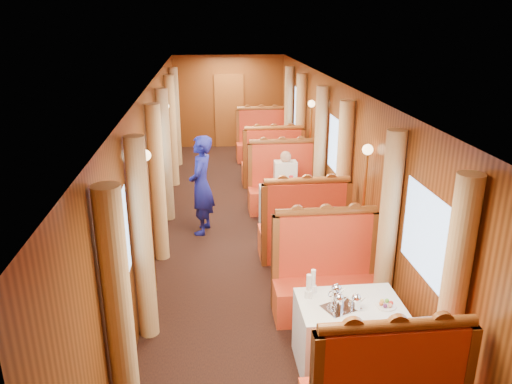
{
  "coord_description": "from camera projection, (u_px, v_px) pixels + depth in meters",
  "views": [
    {
      "loc": [
        -0.64,
        -7.75,
        3.5
      ],
      "look_at": [
        0.05,
        -0.9,
        1.05
      ],
      "focal_mm": 35.0,
      "sensor_mm": 36.0,
      "label": 1
    }
  ],
  "objects": [
    {
      "name": "table_near",
      "position": [
        348.0,
        335.0,
        5.17
      ],
      "size": [
        1.05,
        0.72,
        0.75
      ],
      "primitive_type": "cube",
      "color": "white",
      "rests_on": "floor"
    },
    {
      "name": "window_left_near",
      "position": [
        119.0,
        251.0,
        4.6
      ],
      "size": [
        0.01,
        1.2,
        0.9
      ],
      "primitive_type": null,
      "rotation": [
        1.57,
        0.0,
        1.57
      ],
      "color": "#86ADDE",
      "rests_on": "wall_left"
    },
    {
      "name": "passenger",
      "position": [
        286.0,
        177.0,
        9.0
      ],
      "size": [
        0.4,
        0.44,
        0.76
      ],
      "color": "beige",
      "rests_on": "banquette_mid_aft"
    },
    {
      "name": "banquette_mid_aft",
      "position": [
        283.0,
        188.0,
        9.38
      ],
      "size": [
        1.3,
        0.55,
        1.34
      ],
      "color": "red",
      "rests_on": "floor"
    },
    {
      "name": "sconce_left_fore",
      "position": [
        148.0,
        193.0,
        6.27
      ],
      "size": [
        0.14,
        0.14,
        1.95
      ],
      "color": "#BF8C3F",
      "rests_on": "floor"
    },
    {
      "name": "tea_tray",
      "position": [
        341.0,
        308.0,
        4.95
      ],
      "size": [
        0.42,
        0.37,
        0.01
      ],
      "primitive_type": "cube",
      "rotation": [
        0.0,
        0.0,
        0.41
      ],
      "color": "silver",
      "rests_on": "table_near"
    },
    {
      "name": "curtain_right_near_b",
      "position": [
        388.0,
        231.0,
        5.69
      ],
      "size": [
        0.22,
        0.22,
        2.35
      ],
      "primitive_type": "cylinder",
      "color": "tan",
      "rests_on": "floor"
    },
    {
      "name": "window_left_mid",
      "position": [
        154.0,
        153.0,
        7.88
      ],
      "size": [
        0.01,
        1.2,
        0.9
      ],
      "primitive_type": null,
      "rotation": [
        1.57,
        0.0,
        1.57
      ],
      "color": "#86ADDE",
      "rests_on": "wall_left"
    },
    {
      "name": "banquette_far_fwd",
      "position": [
        273.0,
        166.0,
        10.76
      ],
      "size": [
        1.3,
        0.55,
        1.34
      ],
      "color": "red",
      "rests_on": "floor"
    },
    {
      "name": "window_right_mid",
      "position": [
        338.0,
        148.0,
        8.16
      ],
      "size": [
        0.01,
        1.2,
        0.9
      ],
      "primitive_type": null,
      "rotation": [
        1.57,
        0.0,
        -1.57
      ],
      "color": "#86ADDE",
      "rests_on": "wall_right"
    },
    {
      "name": "wall_left",
      "position": [
        154.0,
        165.0,
        7.94
      ],
      "size": [
        0.01,
        12.0,
        2.5
      ],
      "primitive_type": null,
      "rotation": [
        1.57,
        0.0,
        1.57
      ],
      "color": "brown",
      "rests_on": "floor"
    },
    {
      "name": "cup_inboard",
      "position": [
        308.0,
        289.0,
        5.11
      ],
      "size": [
        0.08,
        0.08,
        0.26
      ],
      "rotation": [
        0.0,
        0.0,
        0.29
      ],
      "color": "white",
      "rests_on": "table_near"
    },
    {
      "name": "curtain_left_mid_b",
      "position": [
        165.0,
        156.0,
        8.71
      ],
      "size": [
        0.22,
        0.22,
        2.35
      ],
      "primitive_type": "cylinder",
      "color": "tan",
      "rests_on": "floor"
    },
    {
      "name": "sconce_right_aft",
      "position": [
        311.0,
        129.0,
        9.81
      ],
      "size": [
        0.14,
        0.14,
        1.95
      ],
      "color": "#BF8C3F",
      "rests_on": "floor"
    },
    {
      "name": "curtain_right_mid_a",
      "position": [
        343.0,
        179.0,
        7.51
      ],
      "size": [
        0.22,
        0.22,
        2.35
      ],
      "primitive_type": "cylinder",
      "color": "tan",
      "rests_on": "floor"
    },
    {
      "name": "window_right_near",
      "position": [
        428.0,
        237.0,
        4.88
      ],
      "size": [
        0.01,
        1.2,
        0.9
      ],
      "primitive_type": null,
      "rotation": [
        1.57,
        0.0,
        -1.57
      ],
      "color": "#86ADDE",
      "rests_on": "wall_right"
    },
    {
      "name": "teapot_left",
      "position": [
        339.0,
        303.0,
        4.93
      ],
      "size": [
        0.19,
        0.16,
        0.13
      ],
      "primitive_type": null,
      "rotation": [
        0.0,
        0.0,
        0.33
      ],
      "color": "silver",
      "rests_on": "tea_tray"
    },
    {
      "name": "table_mid",
      "position": [
        292.0,
        210.0,
        8.45
      ],
      "size": [
        1.05,
        0.72,
        0.75
      ],
      "primitive_type": "cube",
      "color": "white",
      "rests_on": "floor"
    },
    {
      "name": "rose_vase_mid",
      "position": [
        291.0,
        180.0,
        8.26
      ],
      "size": [
        0.06,
        0.06,
        0.36
      ],
      "rotation": [
        0.0,
        0.0,
        0.32
      ],
      "color": "silver",
      "rests_on": "table_mid"
    },
    {
      "name": "sconce_right_fore",
      "position": [
        365.0,
        186.0,
        6.53
      ],
      "size": [
        0.14,
        0.14,
        1.95
      ],
      "color": "#BF8C3F",
      "rests_on": "floor"
    },
    {
      "name": "curtain_right_near_a",
      "position": [
        452.0,
        306.0,
        4.23
      ],
      "size": [
        0.22,
        0.22,
        2.35
      ],
      "primitive_type": "cylinder",
      "color": "tan",
      "rests_on": "floor"
    },
    {
      "name": "curtain_right_far_a",
      "position": [
        300.0,
        129.0,
        10.79
      ],
      "size": [
        0.22,
        0.22,
        2.35
      ],
      "primitive_type": "cylinder",
      "color": "tan",
      "rests_on": "floor"
    },
    {
      "name": "doorway_far",
      "position": [
        229.0,
        111.0,
        13.76
      ],
      "size": [
        0.8,
        0.04,
        2.0
      ],
      "primitive_type": "cube",
      "color": "brown",
      "rests_on": "floor"
    },
    {
      "name": "curtain_left_far_b",
      "position": [
        175.0,
        117.0,
        11.99
      ],
      "size": [
        0.22,
        0.22,
        2.35
      ],
      "primitive_type": "cylinder",
      "color": "tan",
      "rests_on": "floor"
    },
    {
      "name": "ceiling",
      "position": [
        247.0,
        84.0,
        7.67
      ],
      "size": [
        3.0,
        12.0,
        0.01
      ],
      "primitive_type": null,
      "rotation": [
        3.14,
        0.0,
        0.0
      ],
      "color": "silver",
      "rests_on": "wall_left"
    },
    {
      "name": "floor",
      "position": [
        248.0,
        232.0,
        8.5
      ],
      "size": [
        3.0,
        12.0,
        0.01
      ],
      "primitive_type": null,
      "color": "black",
      "rests_on": "ground"
    },
    {
      "name": "fruit_plate",
      "position": [
        386.0,
        305.0,
        4.98
      ],
      "size": [
        0.2,
        0.2,
        0.05
      ],
      "rotation": [
        0.0,
        0.0,
        -0.37
      ],
      "color": "white",
      "rests_on": "table_near"
    },
    {
      "name": "curtain_left_near_a",
      "position": [
        120.0,
        325.0,
        3.97
      ],
      "size": [
        0.22,
        0.22,
        2.35
      ],
      "primitive_type": "cylinder",
      "color": "tan",
      "rests_on": "floor"
    },
    {
      "name": "teapot_right",
      "position": [
        356.0,
        304.0,
        4.92
      ],
      "size": [
        0.19,
        0.16,
        0.13
      ],
      "primitive_type": null,
      "rotation": [
        0.0,
        0.0,
        0.3
      ],
      "color": "silver",
      "rests_on": "tea_tray"
    },
    {
      "name": "curtain_right_far_b",
      "position": [
        289.0,
        115.0,
        12.25
      ],
      "size": [
        0.22,
        0.22,
        2.35
      ],
      "primitive_type": "cylinder",
      "color": "tan",
      "rests_on": "floor"
    },
    {
      "name": "curtain_left_mid_a",
      "position": [
        157.0,
        185.0,
        7.25
      ],
      "size": [
        0.22,
        0.22,
        2.35
      ],
      "primitive_type": "cylinder",
      "color": "tan",
      "rests_on": "floor"
    },
    {
      "name": "banquette_mid_fwd",
      "position": [
        303.0,
        232.0,
        7.48
      ],
      "size": [
        1.3,
        0.55,
        1.34
      ],
      "color": "red",
      "rests_on": "floor"
    },
    {
      "name": "cup_outboard",
      "position": [
        313.0,
        283.0,
        5.21
      ],
      "size": [
        0.08,
        0.08,
        0.26
      ],
      "rotation": [
        0.0,
        0.0,
        -0.25
      ],
      "color": "white",
      "rests_on": "table_near"
    },
    {
      "name": "curtain_left_far_a",
      "position": [
        172.0,
        132.0,
        10.53
      ],
      "size": [
        0.22,
        0.22,
        2.35
      ],
      "primitive_type": "cylinder",
      "color": "tan",
      "rests_on": "floor"
    },
    {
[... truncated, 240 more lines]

